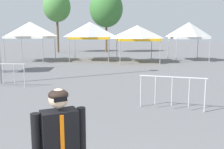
{
  "coord_description": "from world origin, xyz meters",
  "views": [
    {
      "loc": [
        -0.49,
        -2.19,
        2.41
      ],
      "look_at": [
        -0.57,
        4.66,
        1.3
      ],
      "focal_mm": 40.55,
      "sensor_mm": 36.0,
      "label": 1
    }
  ],
  "objects_px": {
    "canopy_tent_far_right": "(30,30)",
    "crowd_barrier_near_person": "(3,71)",
    "canopy_tent_left_of_center": "(90,31)",
    "tree_behind_tents_center": "(106,9)",
    "canopy_tent_right_of_center": "(189,31)",
    "tree_behind_tents_right": "(57,7)",
    "person_foreground": "(60,149)",
    "canopy_tent_behind_center": "(137,33)",
    "crowd_barrier_by_lift": "(172,86)"
  },
  "relations": [
    {
      "from": "canopy_tent_right_of_center",
      "to": "crowd_barrier_near_person",
      "type": "bearing_deg",
      "value": -135.13
    },
    {
      "from": "crowd_barrier_near_person",
      "to": "person_foreground",
      "type": "bearing_deg",
      "value": -62.26
    },
    {
      "from": "canopy_tent_left_of_center",
      "to": "crowd_barrier_by_lift",
      "type": "xyz_separation_m",
      "value": [
        4.06,
        -15.17,
        -1.93
      ]
    },
    {
      "from": "canopy_tent_left_of_center",
      "to": "crowd_barrier_near_person",
      "type": "distance_m",
      "value": 12.25
    },
    {
      "from": "canopy_tent_left_of_center",
      "to": "tree_behind_tents_right",
      "type": "bearing_deg",
      "value": 117.5
    },
    {
      "from": "person_foreground",
      "to": "canopy_tent_far_right",
      "type": "bearing_deg",
      "value": 109.15
    },
    {
      "from": "canopy_tent_far_right",
      "to": "crowd_barrier_near_person",
      "type": "distance_m",
      "value": 11.35
    },
    {
      "from": "canopy_tent_left_of_center",
      "to": "crowd_barrier_near_person",
      "type": "bearing_deg",
      "value": -103.62
    },
    {
      "from": "canopy_tent_far_right",
      "to": "canopy_tent_behind_center",
      "type": "height_order",
      "value": "canopy_tent_far_right"
    },
    {
      "from": "canopy_tent_right_of_center",
      "to": "tree_behind_tents_center",
      "type": "relative_size",
      "value": 0.43
    },
    {
      "from": "crowd_barrier_by_lift",
      "to": "person_foreground",
      "type": "bearing_deg",
      "value": -116.15
    },
    {
      "from": "tree_behind_tents_center",
      "to": "crowd_barrier_near_person",
      "type": "bearing_deg",
      "value": -100.27
    },
    {
      "from": "person_foreground",
      "to": "tree_behind_tents_center",
      "type": "height_order",
      "value": "tree_behind_tents_center"
    },
    {
      "from": "canopy_tent_far_right",
      "to": "canopy_tent_right_of_center",
      "type": "bearing_deg",
      "value": 2.64
    },
    {
      "from": "tree_behind_tents_right",
      "to": "crowd_barrier_near_person",
      "type": "relative_size",
      "value": 3.68
    },
    {
      "from": "canopy_tent_left_of_center",
      "to": "tree_behind_tents_right",
      "type": "distance_m",
      "value": 11.67
    },
    {
      "from": "canopy_tent_far_right",
      "to": "tree_behind_tents_center",
      "type": "height_order",
      "value": "tree_behind_tents_center"
    },
    {
      "from": "canopy_tent_left_of_center",
      "to": "tree_behind_tents_center",
      "type": "distance_m",
      "value": 10.52
    },
    {
      "from": "person_foreground",
      "to": "crowd_barrier_near_person",
      "type": "xyz_separation_m",
      "value": [
        -4.44,
        8.45,
        -0.28
      ]
    },
    {
      "from": "canopy_tent_far_right",
      "to": "person_foreground",
      "type": "xyz_separation_m",
      "value": [
        6.73,
        -19.39,
        -1.68
      ]
    },
    {
      "from": "canopy_tent_right_of_center",
      "to": "crowd_barrier_near_person",
      "type": "xyz_separation_m",
      "value": [
        -11.64,
        -11.59,
        -1.92
      ]
    },
    {
      "from": "canopy_tent_left_of_center",
      "to": "tree_behind_tents_center",
      "type": "xyz_separation_m",
      "value": [
        1.1,
        10.07,
        2.84
      ]
    },
    {
      "from": "person_foreground",
      "to": "crowd_barrier_near_person",
      "type": "height_order",
      "value": "person_foreground"
    },
    {
      "from": "tree_behind_tents_center",
      "to": "canopy_tent_behind_center",
      "type": "bearing_deg",
      "value": -75.45
    },
    {
      "from": "tree_behind_tents_center",
      "to": "tree_behind_tents_right",
      "type": "relative_size",
      "value": 1.02
    },
    {
      "from": "canopy_tent_left_of_center",
      "to": "crowd_barrier_by_lift",
      "type": "relative_size",
      "value": 1.74
    },
    {
      "from": "canopy_tent_left_of_center",
      "to": "canopy_tent_behind_center",
      "type": "distance_m",
      "value": 4.39
    },
    {
      "from": "canopy_tent_right_of_center",
      "to": "crowd_barrier_by_lift",
      "type": "distance_m",
      "value": 15.84
    },
    {
      "from": "canopy_tent_right_of_center",
      "to": "tree_behind_tents_right",
      "type": "bearing_deg",
      "value": 144.03
    },
    {
      "from": "tree_behind_tents_center",
      "to": "crowd_barrier_by_lift",
      "type": "distance_m",
      "value": 25.85
    },
    {
      "from": "canopy_tent_far_right",
      "to": "tree_behind_tents_center",
      "type": "distance_m",
      "value": 12.85
    },
    {
      "from": "tree_behind_tents_right",
      "to": "crowd_barrier_by_lift",
      "type": "distance_m",
      "value": 27.27
    },
    {
      "from": "canopy_tent_far_right",
      "to": "canopy_tent_behind_center",
      "type": "relative_size",
      "value": 1.03
    },
    {
      "from": "canopy_tent_right_of_center",
      "to": "tree_behind_tents_center",
      "type": "bearing_deg",
      "value": 126.9
    },
    {
      "from": "crowd_barrier_near_person",
      "to": "crowd_barrier_by_lift",
      "type": "relative_size",
      "value": 1.03
    },
    {
      "from": "canopy_tent_far_right",
      "to": "tree_behind_tents_center",
      "type": "xyz_separation_m",
      "value": [
        6.24,
        10.88,
        2.81
      ]
    },
    {
      "from": "tree_behind_tents_right",
      "to": "crowd_barrier_near_person",
      "type": "distance_m",
      "value": 22.43
    },
    {
      "from": "canopy_tent_far_right",
      "to": "tree_behind_tents_right",
      "type": "xyz_separation_m",
      "value": [
        -0.06,
        10.79,
        3.06
      ]
    },
    {
      "from": "tree_behind_tents_center",
      "to": "crowd_barrier_by_lift",
      "type": "height_order",
      "value": "tree_behind_tents_center"
    },
    {
      "from": "crowd_barrier_near_person",
      "to": "canopy_tent_right_of_center",
      "type": "bearing_deg",
      "value": 44.87
    },
    {
      "from": "canopy_tent_far_right",
      "to": "canopy_tent_behind_center",
      "type": "bearing_deg",
      "value": -4.38
    },
    {
      "from": "canopy_tent_far_right",
      "to": "crowd_barrier_near_person",
      "type": "bearing_deg",
      "value": -78.19
    },
    {
      "from": "canopy_tent_left_of_center",
      "to": "tree_behind_tents_center",
      "type": "relative_size",
      "value": 0.45
    },
    {
      "from": "person_foreground",
      "to": "crowd_barrier_near_person",
      "type": "relative_size",
      "value": 0.85
    },
    {
      "from": "tree_behind_tents_center",
      "to": "person_foreground",
      "type": "bearing_deg",
      "value": -89.08
    },
    {
      "from": "person_foreground",
      "to": "crowd_barrier_by_lift",
      "type": "distance_m",
      "value": 5.61
    },
    {
      "from": "canopy_tent_far_right",
      "to": "person_foreground",
      "type": "relative_size",
      "value": 2.07
    },
    {
      "from": "canopy_tent_far_right",
      "to": "canopy_tent_left_of_center",
      "type": "bearing_deg",
      "value": 8.97
    },
    {
      "from": "tree_behind_tents_center",
      "to": "crowd_barrier_by_lift",
      "type": "xyz_separation_m",
      "value": [
        2.96,
        -25.23,
        -4.77
      ]
    },
    {
      "from": "canopy_tent_left_of_center",
      "to": "person_foreground",
      "type": "xyz_separation_m",
      "value": [
        1.59,
        -20.2,
        -1.65
      ]
    }
  ]
}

